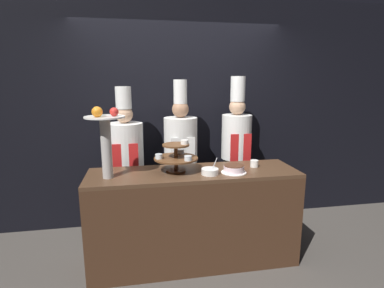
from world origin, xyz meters
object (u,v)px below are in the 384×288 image
Objects in this scene: chef_left at (126,160)px; serving_bowl_near at (210,171)px; chef_center_left at (181,155)px; fruit_pedestal at (105,135)px; tiered_stand at (176,156)px; cake_round at (234,169)px; chef_center_right at (236,149)px; cup_white at (254,164)px.

serving_bowl_near is at bearing -42.66° from chef_left.
fruit_pedestal is at bearing -138.56° from chef_center_left.
chef_center_left is (0.13, 0.58, -0.13)m from tiered_stand.
tiered_stand reaches higher than serving_bowl_near.
chef_left reaches higher than serving_bowl_near.
serving_bowl_near reaches higher than cake_round.
tiered_stand is at bearing -49.63° from chef_left.
serving_bowl_near is 0.09× the size of chef_center_right.
cake_round is 1.50× the size of serving_bowl_near.
cup_white is at bearing 4.28° from fruit_pedestal.
fruit_pedestal is 1.62m from chef_center_right.
chef_center_left reaches higher than cup_white.
chef_center_right is at bearing 70.07° from cake_round.
serving_bowl_near is 1.08m from chef_left.
fruit_pedestal is 4.03× the size of serving_bowl_near.
tiered_stand is 0.61m from chef_center_left.
tiered_stand is 0.81m from cup_white.
chef_left is 1.29m from chef_center_right.
tiered_stand is at bearing -102.15° from chef_center_left.
tiered_stand is at bearing 165.75° from cake_round.
chef_center_right is at bearing 90.67° from cup_white.
tiered_stand is 1.75× the size of cake_round.
chef_center_left is (-0.41, 0.72, -0.01)m from cake_round.
fruit_pedestal is 1.22m from cake_round.
chef_center_right reaches higher than chef_center_left.
chef_left is (0.14, 0.67, -0.41)m from fruit_pedestal.
chef_left reaches higher than cake_round.
tiered_stand reaches higher than cup_white.
cake_round is (1.17, -0.05, -0.36)m from fruit_pedestal.
fruit_pedestal is at bearing 177.67° from cake_round.
chef_center_left is (0.62, 0.00, 0.03)m from chef_left.
chef_center_left is at bearing 77.85° from tiered_stand.
cake_round reaches higher than cup_white.
fruit_pedestal is at bearing -175.72° from cup_white.
chef_center_right is (0.50, 0.73, 0.03)m from serving_bowl_near.
cup_white is (0.27, 0.16, -0.00)m from cake_round.
chef_center_right is at bearing 36.29° from tiered_stand.
fruit_pedestal is 2.69× the size of cake_round.
fruit_pedestal is 0.37× the size of chef_left.
chef_center_left is at bearing 140.15° from cup_white.
chef_left is (-1.30, 0.56, -0.05)m from cup_white.
cake_round is 0.31m from cup_white.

